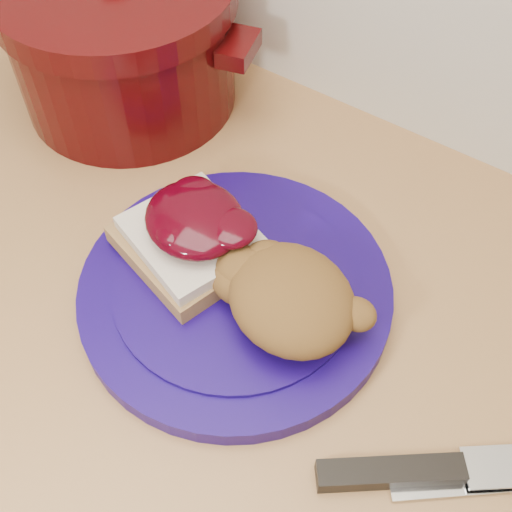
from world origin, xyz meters
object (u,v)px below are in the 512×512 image
Objects in this scene: pepper_grinder at (136,23)px; chef_knife at (443,470)px; dutch_oven at (124,42)px; plate at (235,290)px; butter_knife at (499,485)px.

chef_knife is at bearing -26.45° from pepper_grinder.
dutch_oven reaches higher than chef_knife.
chef_knife is 2.32× the size of pepper_grinder.
dutch_oven is 2.88× the size of pepper_grinder.
pepper_grinder is (-0.32, 0.23, 0.05)m from plate.
plate reaches higher than butter_knife.
pepper_grinder is at bearing 144.04° from plate.
butter_knife is at bearing -5.79° from plate.
butter_knife is (0.04, 0.02, -0.01)m from chef_knife.
dutch_oven is (-0.28, 0.17, 0.07)m from plate.
pepper_grinder reaches higher than plate.
chef_knife is 0.56m from dutch_oven.
dutch_oven reaches higher than plate.
pepper_grinder reaches higher than chef_knife.
butter_knife is at bearing -19.56° from dutch_oven.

